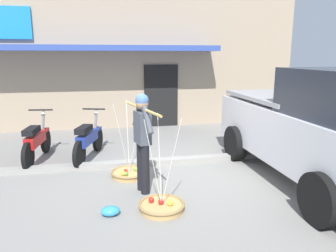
{
  "coord_description": "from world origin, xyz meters",
  "views": [
    {
      "loc": [
        -1.18,
        -5.79,
        2.31
      ],
      "look_at": [
        0.11,
        0.6,
        0.85
      ],
      "focal_mm": 34.08,
      "sensor_mm": 36.0,
      "label": 1
    }
  ],
  "objects_px": {
    "fruit_basket_right_side": "(162,206)",
    "motorcycle_second_in_row": "(88,140)",
    "fruit_basket_left_side": "(129,173)",
    "parked_truck": "(324,128)",
    "fruit_vendor": "(143,137)",
    "plastic_litter_bag": "(110,211)",
    "motorcycle_nearest_shop": "(36,141)"
  },
  "relations": [
    {
      "from": "parked_truck",
      "to": "plastic_litter_bag",
      "type": "distance_m",
      "value": 3.93
    },
    {
      "from": "motorcycle_second_in_row",
      "to": "parked_truck",
      "type": "relative_size",
      "value": 0.37
    },
    {
      "from": "motorcycle_second_in_row",
      "to": "plastic_litter_bag",
      "type": "xyz_separation_m",
      "value": [
        0.4,
        -2.73,
        -0.38
      ]
    },
    {
      "from": "fruit_vendor",
      "to": "parked_truck",
      "type": "height_order",
      "value": "parked_truck"
    },
    {
      "from": "fruit_basket_right_side",
      "to": "motorcycle_second_in_row",
      "type": "bearing_deg",
      "value": 113.26
    },
    {
      "from": "motorcycle_nearest_shop",
      "to": "parked_truck",
      "type": "height_order",
      "value": "parked_truck"
    },
    {
      "from": "motorcycle_second_in_row",
      "to": "fruit_vendor",
      "type": "bearing_deg",
      "value": -63.52
    },
    {
      "from": "fruit_basket_left_side",
      "to": "fruit_basket_right_side",
      "type": "relative_size",
      "value": 1.0
    },
    {
      "from": "fruit_basket_right_side",
      "to": "motorcycle_nearest_shop",
      "type": "bearing_deg",
      "value": 129.03
    },
    {
      "from": "fruit_vendor",
      "to": "fruit_basket_left_side",
      "type": "bearing_deg",
      "value": 104.0
    },
    {
      "from": "fruit_basket_left_side",
      "to": "motorcycle_second_in_row",
      "type": "xyz_separation_m",
      "value": [
        -0.8,
        1.24,
        0.38
      ]
    },
    {
      "from": "fruit_basket_left_side",
      "to": "motorcycle_nearest_shop",
      "type": "distance_m",
      "value": 2.37
    },
    {
      "from": "plastic_litter_bag",
      "to": "motorcycle_nearest_shop",
      "type": "bearing_deg",
      "value": 118.21
    },
    {
      "from": "fruit_basket_left_side",
      "to": "motorcycle_second_in_row",
      "type": "height_order",
      "value": "fruit_basket_left_side"
    },
    {
      "from": "fruit_basket_left_side",
      "to": "motorcycle_second_in_row",
      "type": "bearing_deg",
      "value": 122.87
    },
    {
      "from": "parked_truck",
      "to": "plastic_litter_bag",
      "type": "height_order",
      "value": "parked_truck"
    },
    {
      "from": "motorcycle_second_in_row",
      "to": "fruit_basket_left_side",
      "type": "bearing_deg",
      "value": -57.13
    },
    {
      "from": "fruit_vendor",
      "to": "motorcycle_nearest_shop",
      "type": "relative_size",
      "value": 0.93
    },
    {
      "from": "motorcycle_nearest_shop",
      "to": "fruit_basket_left_side",
      "type": "bearing_deg",
      "value": -34.93
    },
    {
      "from": "motorcycle_second_in_row",
      "to": "plastic_litter_bag",
      "type": "relative_size",
      "value": 6.3
    },
    {
      "from": "fruit_basket_right_side",
      "to": "plastic_litter_bag",
      "type": "bearing_deg",
      "value": -179.26
    },
    {
      "from": "fruit_basket_left_side",
      "to": "fruit_basket_right_side",
      "type": "distance_m",
      "value": 1.52
    },
    {
      "from": "fruit_basket_left_side",
      "to": "motorcycle_nearest_shop",
      "type": "xyz_separation_m",
      "value": [
        -1.92,
        1.34,
        0.38
      ]
    },
    {
      "from": "fruit_vendor",
      "to": "motorcycle_second_in_row",
      "type": "height_order",
      "value": "fruit_vendor"
    },
    {
      "from": "fruit_vendor",
      "to": "plastic_litter_bag",
      "type": "height_order",
      "value": "fruit_vendor"
    },
    {
      "from": "fruit_basket_left_side",
      "to": "parked_truck",
      "type": "distance_m",
      "value": 3.66
    },
    {
      "from": "fruit_basket_right_side",
      "to": "motorcycle_second_in_row",
      "type": "relative_size",
      "value": 0.82
    },
    {
      "from": "fruit_basket_right_side",
      "to": "motorcycle_nearest_shop",
      "type": "height_order",
      "value": "fruit_basket_right_side"
    },
    {
      "from": "fruit_basket_left_side",
      "to": "plastic_litter_bag",
      "type": "height_order",
      "value": "fruit_basket_left_side"
    },
    {
      "from": "motorcycle_second_in_row",
      "to": "parked_truck",
      "type": "bearing_deg",
      "value": -28.26
    },
    {
      "from": "parked_truck",
      "to": "fruit_basket_right_side",
      "type": "bearing_deg",
      "value": -171.15
    },
    {
      "from": "fruit_basket_left_side",
      "to": "motorcycle_nearest_shop",
      "type": "bearing_deg",
      "value": 145.07
    }
  ]
}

